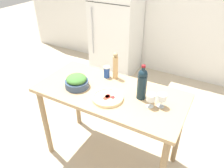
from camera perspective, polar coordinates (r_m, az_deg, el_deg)
ground_plane at (r=2.63m, az=-0.37°, el=-18.05°), size 14.00×14.00×0.00m
wall_back at (r=3.82m, az=17.05°, el=20.22°), size 6.40×0.06×2.60m
refrigerator at (r=3.91m, az=1.03°, el=15.52°), size 0.79×0.64×1.77m
prep_counter at (r=2.10m, az=-0.45°, el=-4.72°), size 1.40×0.67×0.89m
wine_bottle at (r=1.87m, az=7.86°, el=0.20°), size 0.08×0.08×0.32m
wine_glass_near at (r=1.82m, az=10.11°, el=-3.61°), size 0.08×0.08×0.12m
wine_glass_far at (r=1.83m, az=12.88°, el=-3.55°), size 0.08×0.08×0.12m
pepper_mill at (r=2.16m, az=0.90°, el=4.68°), size 0.05×0.05×0.27m
salad_bowl at (r=2.08m, az=-9.22°, el=0.64°), size 0.23×0.23×0.13m
homemade_pizza at (r=1.91m, az=-1.12°, el=-3.55°), size 0.28×0.28×0.03m
salt_canister at (r=2.21m, az=-1.41°, el=3.16°), size 0.06×0.06×0.12m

